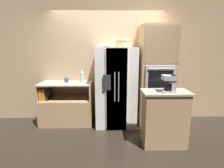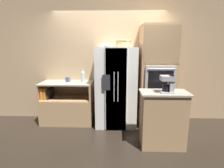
% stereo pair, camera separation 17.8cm
% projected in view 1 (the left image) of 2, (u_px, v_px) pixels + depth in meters
% --- Properties ---
extents(ground_plane, '(20.00, 20.00, 0.00)m').
position_uv_depth(ground_plane, '(108.00, 124.00, 3.97)').
color(ground_plane, black).
extents(wall_back, '(12.00, 0.06, 2.80)m').
position_uv_depth(wall_back, '(108.00, 61.00, 4.08)').
color(wall_back, tan).
rests_on(wall_back, ground_plane).
extents(counter_left, '(1.15, 0.59, 0.94)m').
position_uv_depth(counter_left, '(67.00, 108.00, 3.96)').
color(counter_left, tan).
rests_on(counter_left, ground_plane).
extents(refrigerator, '(0.86, 0.74, 1.71)m').
position_uv_depth(refrigerator, '(116.00, 87.00, 3.82)').
color(refrigerator, white).
rests_on(refrigerator, ground_plane).
extents(wall_oven, '(0.73, 0.70, 2.16)m').
position_uv_depth(wall_oven, '(156.00, 76.00, 3.82)').
color(wall_oven, tan).
rests_on(wall_oven, ground_plane).
extents(island_counter, '(0.80, 0.46, 0.98)m').
position_uv_depth(island_counter, '(164.00, 118.00, 3.05)').
color(island_counter, tan).
rests_on(island_counter, ground_plane).
extents(wicker_basket, '(0.33, 0.33, 0.14)m').
position_uv_depth(wicker_basket, '(123.00, 43.00, 3.58)').
color(wicker_basket, tan).
rests_on(wicker_basket, refrigerator).
extents(fruit_bowl, '(0.26, 0.26, 0.08)m').
position_uv_depth(fruit_bowl, '(106.00, 45.00, 3.72)').
color(fruit_bowl, white).
rests_on(fruit_bowl, refrigerator).
extents(bottle_tall, '(0.08, 0.08, 0.29)m').
position_uv_depth(bottle_tall, '(82.00, 76.00, 3.91)').
color(bottle_tall, silver).
rests_on(bottle_tall, counter_left).
extents(mug, '(0.13, 0.09, 0.10)m').
position_uv_depth(mug, '(67.00, 80.00, 3.88)').
color(mug, '#384C7A').
rests_on(mug, counter_left).
extents(coffee_maker, '(0.21, 0.18, 0.28)m').
position_uv_depth(coffee_maker, '(170.00, 83.00, 2.86)').
color(coffee_maker, '#B2B2B7').
rests_on(coffee_maker, island_counter).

